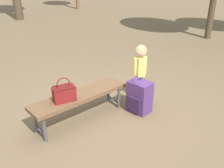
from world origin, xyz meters
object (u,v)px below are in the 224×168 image
(park_bench, at_px, (80,97))
(handbag, at_px, (64,93))
(backpack_large, at_px, (140,95))
(child_standing, at_px, (140,63))

(park_bench, height_order, handbag, handbag)
(handbag, xyz_separation_m, backpack_large, (1.22, -0.20, -0.27))
(child_standing, relative_size, backpack_large, 1.64)
(child_standing, bearing_deg, park_bench, -174.39)
(child_standing, xyz_separation_m, backpack_large, (-0.28, -0.39, -0.37))
(child_standing, height_order, backpack_large, child_standing)
(park_bench, distance_m, child_standing, 1.28)
(handbag, height_order, child_standing, child_standing)
(park_bench, height_order, backpack_large, backpack_large)
(handbag, distance_m, child_standing, 1.52)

